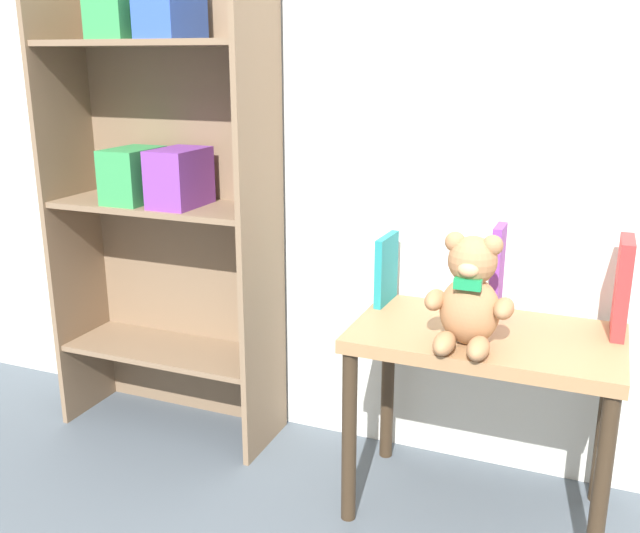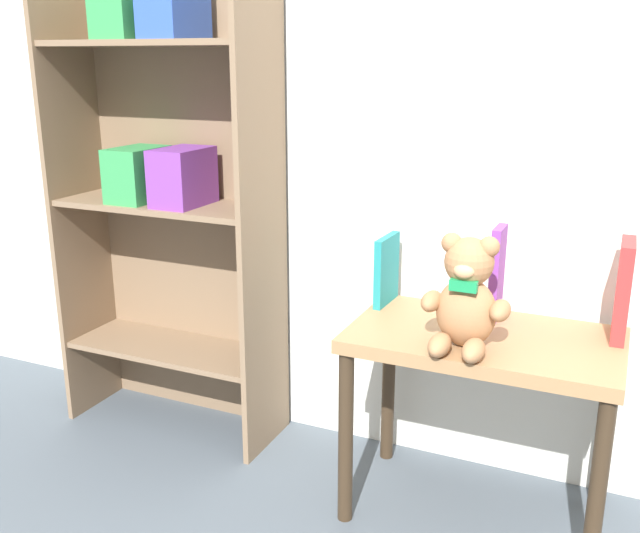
% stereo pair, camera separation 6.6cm
% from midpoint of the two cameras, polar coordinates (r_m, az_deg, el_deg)
% --- Properties ---
extents(wall_back, '(4.80, 0.06, 2.50)m').
position_cam_midpoint_polar(wall_back, '(2.07, 10.46, 17.15)').
color(wall_back, silver).
rests_on(wall_back, ground_plane).
extents(bookshelf_side, '(0.72, 0.28, 1.53)m').
position_cam_midpoint_polar(bookshelf_side, '(2.32, -13.06, 7.31)').
color(bookshelf_side, '#7F664C').
rests_on(bookshelf_side, ground_plane).
extents(display_table, '(0.68, 0.41, 0.53)m').
position_cam_midpoint_polar(display_table, '(1.93, 12.05, -7.39)').
color(display_table, '#9E754C').
rests_on(display_table, ground_plane).
extents(teddy_bear, '(0.22, 0.20, 0.28)m').
position_cam_midpoint_polar(teddy_bear, '(1.76, 10.84, -2.32)').
color(teddy_bear, '#A8754C').
rests_on(teddy_bear, display_table).
extents(book_standing_teal, '(0.03, 0.15, 0.20)m').
position_cam_midpoint_polar(book_standing_teal, '(2.05, 4.41, -0.22)').
color(book_standing_teal, teal).
rests_on(book_standing_teal, display_table).
extents(book_standing_purple, '(0.02, 0.10, 0.26)m').
position_cam_midpoint_polar(book_standing_purple, '(1.96, 13.05, -0.45)').
color(book_standing_purple, purple).
rests_on(book_standing_purple, display_table).
extents(book_standing_red, '(0.04, 0.15, 0.25)m').
position_cam_midpoint_polar(book_standing_red, '(1.94, 22.14, -1.54)').
color(book_standing_red, red).
rests_on(book_standing_red, display_table).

